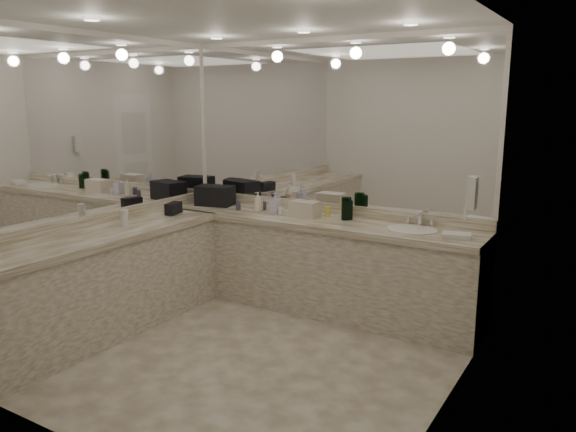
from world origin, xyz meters
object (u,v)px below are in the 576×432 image
Objects in this scene: sink at (412,231)px; hand_towel at (457,236)px; black_toiletry_bag at (215,195)px; wall_phone at (472,193)px; soap_bottle_b at (275,203)px; soap_bottle_c at (307,210)px; cream_cosmetic_case at (305,209)px; soap_bottle_a at (258,202)px.

hand_towel is at bearing -11.24° from sink.
hand_towel is at bearing -2.76° from black_toiletry_bag.
sink is 1.83× the size of wall_phone.
soap_bottle_b is 0.37m from soap_bottle_c.
black_toiletry_bag is 1.40× the size of cream_cosmetic_case.
cream_cosmetic_case is 1.20× the size of hand_towel.
soap_bottle_c reaches higher than hand_towel.
wall_phone reaches higher than cream_cosmetic_case.
soap_bottle_c is (1.15, -0.03, -0.04)m from black_toiletry_bag.
black_toiletry_bag is 2.61m from hand_towel.
wall_phone is 0.63× the size of black_toiletry_bag.
sink is at bearing -0.87° from soap_bottle_b.
soap_bottle_b is (-2.03, 0.52, -0.35)m from wall_phone.
soap_bottle_b is at bearing 176.80° from hand_towel.
wall_phone is (0.61, -0.50, 0.46)m from sink.
sink is 2.13× the size of soap_bottle_b.
black_toiletry_bag is 1.68× the size of hand_towel.
hand_towel is at bearing 115.31° from wall_phone.
sink is 1.08m from cream_cosmetic_case.
wall_phone is 1.78m from soap_bottle_c.
hand_towel is (2.61, -0.13, -0.09)m from black_toiletry_bag.
wall_phone is 1.06× the size of hand_towel.
black_toiletry_bag reaches higher than soap_bottle_a.
soap_bottle_b is at bearing 10.13° from soap_bottle_a.
soap_bottle_c is at bearing 176.31° from hand_towel.
hand_towel is 1.84m from soap_bottle_b.
black_toiletry_bag is 1.91× the size of soap_bottle_a.
soap_bottle_a is at bearing -5.44° from black_toiletry_bag.
hand_towel is (-0.20, 0.42, -0.43)m from wall_phone.
soap_bottle_b reaches higher than cream_cosmetic_case.
soap_bottle_b is (-1.42, 0.02, 0.11)m from sink.
wall_phone is at bearing -17.20° from soap_bottle_c.
cream_cosmetic_case reaches higher than sink.
soap_bottle_a reaches higher than sink.
black_toiletry_bag is at bearing 174.56° from soap_bottle_a.
soap_bottle_a is (0.59, -0.06, -0.01)m from black_toiletry_bag.
hand_towel reaches higher than sink.
wall_phone reaches higher than black_toiletry_bag.
black_toiletry_bag is at bearing 169.02° from wall_phone.
sink is 2.21m from black_toiletry_bag.
wall_phone is 2.88m from black_toiletry_bag.
sink is 0.42m from hand_towel.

